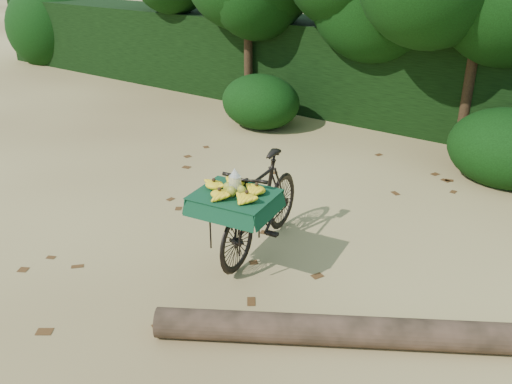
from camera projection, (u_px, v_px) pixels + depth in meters
The scene contains 7 objects.
ground at pixel (256, 276), 5.80m from camera, with size 80.00×80.00×0.00m, color tan.
vendor_bicycle at pixel (260, 204), 6.10m from camera, with size 0.93×1.94×1.12m.
fallen_log at pixel (369, 332), 4.75m from camera, with size 0.27×0.27×3.79m, color brown.
hedge_backdrop at pixel (454, 83), 10.08m from camera, with size 26.00×1.80×1.80m, color black.
tree_row at pixel (411, 23), 9.38m from camera, with size 14.50×2.00×4.00m, color black, non-canonical shape.
bush_clumps at pixel (441, 139), 8.52m from camera, with size 8.80×1.70×0.90m, color black, non-canonical shape.
leaf_litter at pixel (289, 250), 6.28m from camera, with size 7.00×7.30×0.01m, color #4B2D14, non-canonical shape.
Camera 1 is at (2.87, -3.98, 3.23)m, focal length 38.00 mm.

